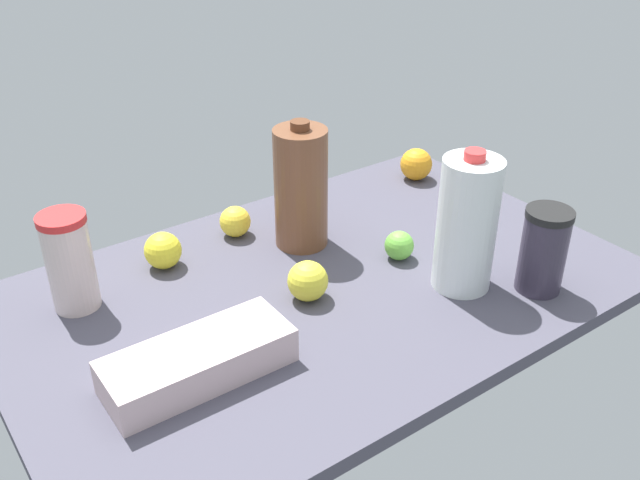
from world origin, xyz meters
TOP-DOWN VIEW (x-y plane):
  - countertop at (0.00, 0.00)cm, footprint 120.00×76.00cm
  - chocolate_milk_jug at (-6.32, -15.54)cm, footprint 11.11×11.11cm
  - egg_carton at (31.45, 10.43)cm, footprint 30.79×12.10cm
  - shaker_bottle at (-33.35, 25.45)cm, footprint 8.90×8.90cm
  - tumbler_cup at (40.65, -20.62)cm, footprint 8.69×8.69cm
  - milk_jug at (-22.29, 15.77)cm, footprint 11.25×11.25cm
  - lime_by_jug at (-18.86, 1.54)cm, footprint 6.06×6.06cm
  - lemon_loose at (4.57, 2.43)cm, footprint 7.71×7.71cm
  - lemon_beside_bowl at (21.75, -23.71)cm, footprint 7.51×7.51cm
  - orange_far_back at (-47.65, -25.02)cm, footprint 8.00×8.00cm
  - lemon_near_front at (3.61, -26.45)cm, footprint 6.74×6.74cm

SIDE VIEW (x-z plane):
  - countertop at x=0.00cm, z-range 0.00..3.00cm
  - lime_by_jug at x=-18.86cm, z-range 3.00..9.06cm
  - egg_carton at x=31.45cm, z-range 3.00..9.27cm
  - lemon_near_front at x=3.61cm, z-range 3.00..9.74cm
  - lemon_beside_bowl at x=21.75cm, z-range 3.00..10.51cm
  - lemon_loose at x=4.57cm, z-range 3.00..10.71cm
  - orange_far_back at x=-47.65cm, z-range 3.00..11.00cm
  - shaker_bottle at x=-33.35cm, z-range 3.04..19.93cm
  - tumbler_cup at x=40.65cm, z-range 3.04..22.04cm
  - chocolate_milk_jug at x=-6.32cm, z-range 2.22..29.65cm
  - milk_jug at x=-22.29cm, z-range 2.22..30.23cm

